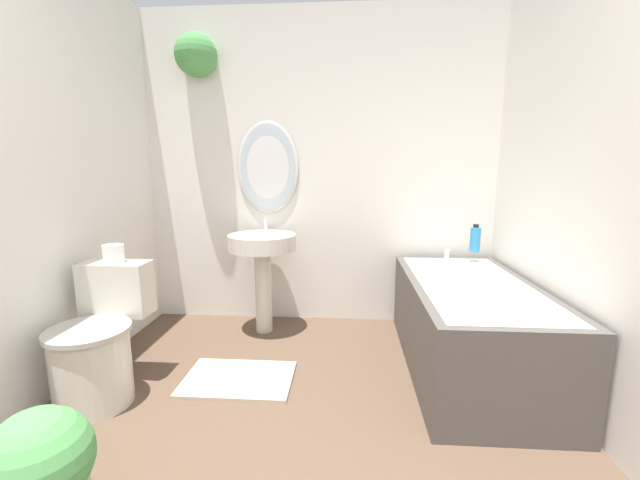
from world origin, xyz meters
TOP-DOWN VIEW (x-y plane):
  - wall_back at (-0.07, 2.65)m, footprint 2.81×0.31m
  - wall_left at (-1.38, 1.32)m, footprint 0.06×2.75m
  - wall_right at (1.38, 1.32)m, footprint 0.06×2.75m
  - toilet at (-1.08, 1.41)m, footprint 0.40×0.56m
  - pedestal_sink at (-0.40, 2.34)m, footprint 0.50×0.50m
  - bathtub at (0.96, 1.86)m, footprint 0.72×1.43m
  - shampoo_bottle at (1.15, 2.43)m, footprint 0.07×0.07m
  - potted_plant at (-0.74, 0.58)m, footprint 0.32×0.32m
  - bath_mat at (-0.40, 1.62)m, footprint 0.62×0.43m
  - toilet_paper_roll at (-1.08, 1.61)m, footprint 0.11×0.11m

SIDE VIEW (x-z plane):
  - bath_mat at x=-0.40m, z-range 0.00..0.02m
  - potted_plant at x=-0.74m, z-range 0.01..0.49m
  - bathtub at x=0.96m, z-range -0.03..0.60m
  - toilet at x=-1.08m, z-range -0.05..0.64m
  - pedestal_sink at x=-0.40m, z-range 0.17..1.01m
  - shampoo_bottle at x=1.15m, z-range 0.61..0.81m
  - toilet_paper_roll at x=-1.08m, z-range 0.70..0.80m
  - wall_left at x=-1.38m, z-range 0.00..2.40m
  - wall_right at x=1.38m, z-range 0.00..2.40m
  - wall_back at x=-0.07m, z-range 0.06..2.46m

